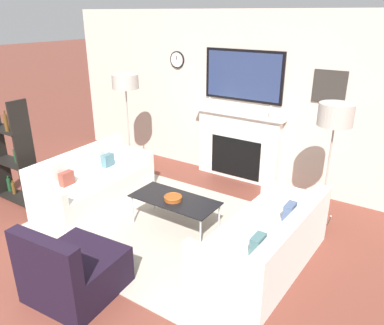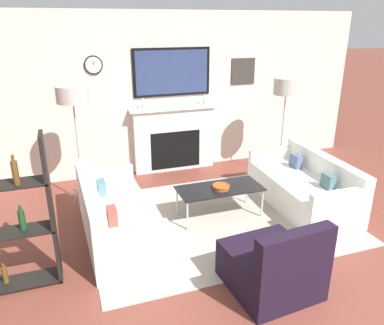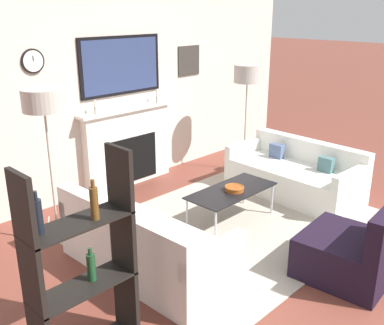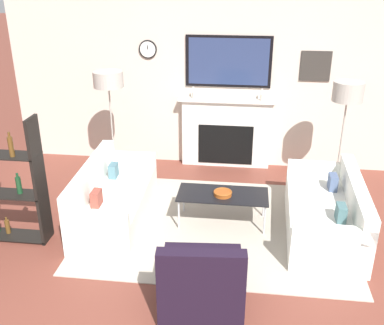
{
  "view_description": "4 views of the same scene",
  "coord_description": "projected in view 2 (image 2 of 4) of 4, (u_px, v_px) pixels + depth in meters",
  "views": [
    {
      "loc": [
        2.62,
        -0.82,
        2.65
      ],
      "look_at": [
        -0.03,
        3.16,
        0.72
      ],
      "focal_mm": 35.0,
      "sensor_mm": 36.0,
      "label": 1
    },
    {
      "loc": [
        -1.8,
        -1.59,
        2.52
      ],
      "look_at": [
        -0.21,
        2.95,
        0.7
      ],
      "focal_mm": 35.0,
      "sensor_mm": 36.0,
      "label": 2
    },
    {
      "loc": [
        -3.8,
        -0.5,
        2.48
      ],
      "look_at": [
        -0.26,
        2.96,
        0.77
      ],
      "focal_mm": 42.0,
      "sensor_mm": 36.0,
      "label": 3
    },
    {
      "loc": [
        0.31,
        -2.46,
        3.07
      ],
      "look_at": [
        -0.34,
        2.72,
        0.79
      ],
      "focal_mm": 42.0,
      "sensor_mm": 36.0,
      "label": 4
    }
  ],
  "objects": [
    {
      "name": "area_rug",
      "position": [
        216.0,
        219.0,
        5.09
      ],
      "size": [
        3.35,
        2.54,
        0.01
      ],
      "color": "#AEA392",
      "rests_on": "ground_plane"
    },
    {
      "name": "couch_left",
      "position": [
        114.0,
        217.0,
        4.57
      ],
      "size": [
        0.83,
        1.84,
        0.76
      ],
      "color": "white",
      "rests_on": "ground_plane"
    },
    {
      "name": "floor_lamp_right",
      "position": [
        286.0,
        88.0,
        6.06
      ],
      "size": [
        0.41,
        0.41,
        1.67
      ],
      "color": "#9E998E",
      "rests_on": "ground_plane"
    },
    {
      "name": "shelf_unit",
      "position": [
        10.0,
        220.0,
        3.57
      ],
      "size": [
        0.77,
        0.28,
        1.57
      ],
      "color": "black",
      "rests_on": "ground_plane"
    },
    {
      "name": "couch_right",
      "position": [
        304.0,
        187.0,
        5.42
      ],
      "size": [
        0.94,
        1.84,
        0.72
      ],
      "color": "white",
      "rests_on": "ground_plane"
    },
    {
      "name": "decorative_bowl",
      "position": [
        221.0,
        187.0,
        4.98
      ],
      "size": [
        0.23,
        0.23,
        0.06
      ],
      "color": "#9C481A",
      "rests_on": "coffee_table"
    },
    {
      "name": "armchair",
      "position": [
        273.0,
        267.0,
        3.66
      ],
      "size": [
        0.86,
        0.88,
        0.82
      ],
      "color": "black",
      "rests_on": "ground_plane"
    },
    {
      "name": "coffee_table",
      "position": [
        220.0,
        190.0,
        5.04
      ],
      "size": [
        1.15,
        0.53,
        0.42
      ],
      "color": "black",
      "rests_on": "ground_plane"
    },
    {
      "name": "fireplace_wall",
      "position": [
        172.0,
        101.0,
        6.48
      ],
      "size": [
        7.13,
        0.28,
        2.7
      ],
      "color": "beige",
      "rests_on": "ground_plane"
    },
    {
      "name": "floor_lamp_left",
      "position": [
        72.0,
        96.0,
        5.01
      ],
      "size": [
        0.43,
        0.43,
        1.73
      ],
      "color": "#9E998E",
      "rests_on": "ground_plane"
    }
  ]
}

